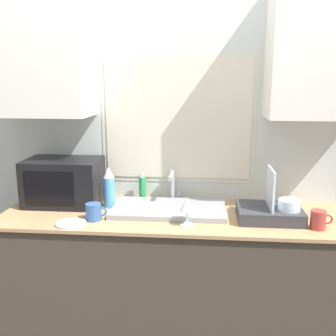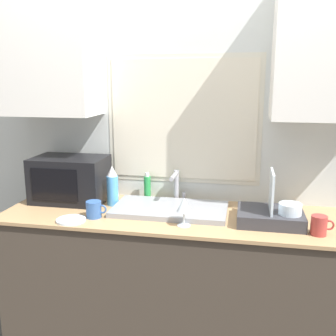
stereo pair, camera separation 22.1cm
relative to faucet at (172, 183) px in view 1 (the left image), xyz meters
name	(u,v)px [view 1 (the left image)]	position (x,y,z in m)	size (l,w,h in m)	color
countertop	(174,284)	(0.03, -0.22, -0.58)	(2.02, 0.64, 0.92)	#42382D
wall_back	(178,123)	(0.03, 0.08, 0.38)	(6.00, 0.38, 2.60)	silver
sink_basin	(169,209)	(0.00, -0.18, -0.11)	(0.67, 0.37, 0.03)	gray
faucet	(172,183)	(0.00, 0.00, 0.00)	(0.08, 0.19, 0.20)	#99999E
microwave	(64,182)	(-0.67, -0.10, 0.02)	(0.46, 0.31, 0.29)	black
dish_rack	(271,211)	(0.58, -0.27, -0.07)	(0.35, 0.28, 0.29)	#333338
spray_bottle	(109,188)	(-0.38, -0.13, 0.00)	(0.07, 0.07, 0.25)	#4C99D8
soap_bottle	(143,188)	(-0.20, 0.03, -0.04)	(0.04, 0.04, 0.18)	#268C3F
mug_near_sink	(94,212)	(-0.41, -0.37, -0.08)	(0.12, 0.09, 0.10)	#335999
wine_glass	(187,205)	(0.11, -0.40, -0.01)	(0.08, 0.08, 0.16)	silver
mug_by_rack	(319,220)	(0.80, -0.39, -0.07)	(0.12, 0.08, 0.10)	#A53833
small_plate	(71,223)	(-0.52, -0.45, -0.12)	(0.16, 0.16, 0.01)	silver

